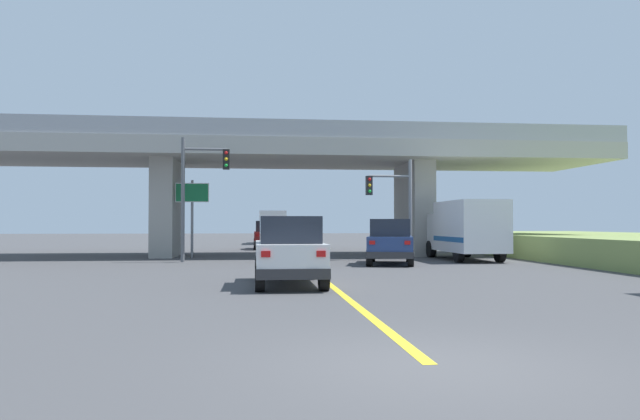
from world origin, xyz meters
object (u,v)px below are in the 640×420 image
object	(u,v)px
suv_crossing	(390,242)
traffic_signal_farside	(198,183)
suv_lead	(289,251)
sedan_oncoming	(268,235)
highway_sign	(192,200)
semi_truck_distant	(272,226)
traffic_signal_nearside	(395,198)
box_truck	(465,229)

from	to	relation	value
suv_crossing	traffic_signal_farside	world-z (taller)	traffic_signal_farside
suv_lead	sedan_oncoming	bearing A→B (deg)	90.08
sedan_oncoming	highway_sign	xyz separation A→B (m)	(-4.28, -10.54, 2.06)
highway_sign	semi_truck_distant	xyz separation A→B (m)	(4.93, 22.41, -1.50)
sedan_oncoming	traffic_signal_farside	size ratio (longest dim) A/B	0.77
suv_lead	semi_truck_distant	size ratio (longest dim) A/B	0.63
traffic_signal_nearside	traffic_signal_farside	distance (m)	9.77
suv_lead	traffic_signal_nearside	xyz separation A→B (m)	(6.05, 11.90, 2.08)
sedan_oncoming	traffic_signal_farside	distance (m)	14.92
suv_lead	box_truck	bearing A→B (deg)	50.13
suv_lead	semi_truck_distant	bearing A→B (deg)	89.05
box_truck	semi_truck_distant	world-z (taller)	semi_truck_distant
suv_crossing	traffic_signal_farside	size ratio (longest dim) A/B	0.78
box_truck	sedan_oncoming	distance (m)	17.02
suv_crossing	sedan_oncoming	world-z (taller)	same
suv_lead	box_truck	xyz separation A→B (m)	(9.50, 11.37, 0.54)
suv_crossing	box_truck	bearing A→B (deg)	44.56
sedan_oncoming	traffic_signal_nearside	size ratio (longest dim) A/B	0.90
suv_lead	sedan_oncoming	distance (m)	25.46
sedan_oncoming	traffic_signal_nearside	bearing A→B (deg)	-65.84
suv_lead	traffic_signal_nearside	size ratio (longest dim) A/B	0.91
suv_lead	suv_crossing	xyz separation A→B (m)	(5.06, 8.70, -0.00)
suv_crossing	traffic_signal_nearside	bearing A→B (deg)	86.37
sedan_oncoming	traffic_signal_farside	bearing A→B (deg)	-104.39
suv_lead	traffic_signal_farside	distance (m)	12.15
suv_crossing	highway_sign	xyz separation A→B (m)	(-9.37, 6.22, 2.07)
suv_crossing	traffic_signal_farside	bearing A→B (deg)	177.20
sedan_oncoming	highway_sign	distance (m)	11.56
traffic_signal_nearside	traffic_signal_farside	bearing A→B (deg)	-176.16
suv_crossing	semi_truck_distant	world-z (taller)	semi_truck_distant
traffic_signal_farside	semi_truck_distant	distance (m)	26.53
traffic_signal_farside	highway_sign	xyz separation A→B (m)	(-0.63, 3.67, -0.68)
sedan_oncoming	traffic_signal_nearside	xyz separation A→B (m)	(6.08, -13.56, 2.08)
suv_crossing	sedan_oncoming	xyz separation A→B (m)	(-5.10, 16.77, 0.00)
sedan_oncoming	highway_sign	bearing A→B (deg)	-112.09
traffic_signal_farside	semi_truck_distant	xyz separation A→B (m)	(4.30, 26.08, -2.18)
suv_crossing	traffic_signal_nearside	size ratio (longest dim) A/B	0.91
suv_lead	suv_crossing	world-z (taller)	same
suv_lead	highway_sign	size ratio (longest dim) A/B	1.10
highway_sign	traffic_signal_nearside	bearing A→B (deg)	-16.23
suv_lead	sedan_oncoming	xyz separation A→B (m)	(-0.04, 25.46, -0.00)
suv_crossing	highway_sign	world-z (taller)	highway_sign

